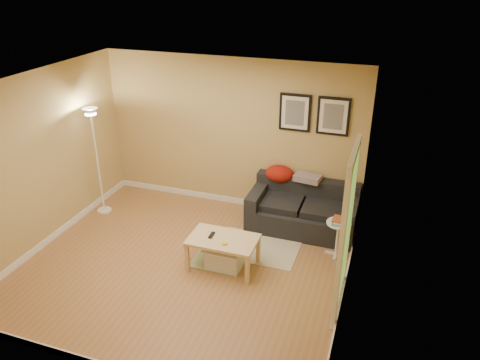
# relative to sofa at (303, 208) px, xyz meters

# --- Properties ---
(floor) EXTENTS (4.50, 4.50, 0.00)m
(floor) POSITION_rel_sofa_xyz_m (-1.38, -1.53, -0.38)
(floor) COLOR #A26B45
(floor) RESTS_ON ground
(ceiling) EXTENTS (4.50, 4.50, 0.00)m
(ceiling) POSITION_rel_sofa_xyz_m (-1.38, -1.53, 2.23)
(ceiling) COLOR white
(ceiling) RESTS_ON wall_back
(wall_back) EXTENTS (4.50, 0.00, 4.50)m
(wall_back) POSITION_rel_sofa_xyz_m (-1.38, 0.47, 0.92)
(wall_back) COLOR tan
(wall_back) RESTS_ON ground
(wall_front) EXTENTS (4.50, 0.00, 4.50)m
(wall_front) POSITION_rel_sofa_xyz_m (-1.38, -3.53, 0.92)
(wall_front) COLOR tan
(wall_front) RESTS_ON ground
(wall_left) EXTENTS (0.00, 4.00, 4.00)m
(wall_left) POSITION_rel_sofa_xyz_m (-3.63, -1.53, 0.92)
(wall_left) COLOR tan
(wall_left) RESTS_ON ground
(wall_right) EXTENTS (0.00, 4.00, 4.00)m
(wall_right) POSITION_rel_sofa_xyz_m (0.87, -1.53, 0.92)
(wall_right) COLOR tan
(wall_right) RESTS_ON ground
(baseboard_back) EXTENTS (4.50, 0.02, 0.10)m
(baseboard_back) POSITION_rel_sofa_xyz_m (-1.38, 0.46, -0.33)
(baseboard_back) COLOR white
(baseboard_back) RESTS_ON ground
(baseboard_left) EXTENTS (0.02, 4.00, 0.10)m
(baseboard_left) POSITION_rel_sofa_xyz_m (-3.62, -1.53, -0.33)
(baseboard_left) COLOR white
(baseboard_left) RESTS_ON ground
(baseboard_right) EXTENTS (0.02, 4.00, 0.10)m
(baseboard_right) POSITION_rel_sofa_xyz_m (0.86, -1.53, -0.33)
(baseboard_right) COLOR white
(baseboard_right) RESTS_ON ground
(sofa) EXTENTS (1.70, 0.90, 0.75)m
(sofa) POSITION_rel_sofa_xyz_m (0.00, 0.00, 0.00)
(sofa) COLOR black
(sofa) RESTS_ON ground
(red_throw) EXTENTS (0.48, 0.36, 0.28)m
(red_throw) POSITION_rel_sofa_xyz_m (-0.48, 0.31, 0.40)
(red_throw) COLOR maroon
(red_throw) RESTS_ON sofa
(plaid_throw) EXTENTS (0.45, 0.32, 0.10)m
(plaid_throw) POSITION_rel_sofa_xyz_m (-0.00, 0.29, 0.41)
(plaid_throw) COLOR tan
(plaid_throw) RESTS_ON sofa
(framed_print_left) EXTENTS (0.50, 0.04, 0.60)m
(framed_print_left) POSITION_rel_sofa_xyz_m (-0.30, 0.45, 1.43)
(framed_print_left) COLOR black
(framed_print_left) RESTS_ON wall_back
(framed_print_right) EXTENTS (0.50, 0.04, 0.60)m
(framed_print_right) POSITION_rel_sofa_xyz_m (0.30, 0.45, 1.43)
(framed_print_right) COLOR black
(framed_print_right) RESTS_ON wall_back
(area_rug) EXTENTS (1.25, 0.85, 0.01)m
(area_rug) POSITION_rel_sofa_xyz_m (-0.52, -0.79, -0.37)
(area_rug) COLOR beige
(area_rug) RESTS_ON ground
(green_runner) EXTENTS (0.70, 0.50, 0.01)m
(green_runner) POSITION_rel_sofa_xyz_m (-0.98, -1.33, -0.37)
(green_runner) COLOR #668C4C
(green_runner) RESTS_ON ground
(coffee_table) EXTENTS (1.04, 0.74, 0.48)m
(coffee_table) POSITION_rel_sofa_xyz_m (-0.83, -1.40, -0.14)
(coffee_table) COLOR #E4BF8B
(coffee_table) RESTS_ON ground
(remote_control) EXTENTS (0.06, 0.16, 0.02)m
(remote_control) POSITION_rel_sofa_xyz_m (-1.01, -1.39, 0.11)
(remote_control) COLOR black
(remote_control) RESTS_ON coffee_table
(tape_roll) EXTENTS (0.07, 0.07, 0.03)m
(tape_roll) POSITION_rel_sofa_xyz_m (-0.76, -1.53, 0.12)
(tape_roll) COLOR yellow
(tape_roll) RESTS_ON coffee_table
(storage_bin) EXTENTS (0.50, 0.37, 0.31)m
(storage_bin) POSITION_rel_sofa_xyz_m (-0.82, -1.39, -0.22)
(storage_bin) COLOR white
(storage_bin) RESTS_ON ground
(side_table) EXTENTS (0.36, 0.36, 0.55)m
(side_table) POSITION_rel_sofa_xyz_m (0.64, -0.57, -0.10)
(side_table) COLOR white
(side_table) RESTS_ON ground
(book_stack) EXTENTS (0.24, 0.28, 0.07)m
(book_stack) POSITION_rel_sofa_xyz_m (0.64, -0.58, 0.21)
(book_stack) COLOR teal
(book_stack) RESTS_ON side_table
(floor_lamp) EXTENTS (0.24, 0.24, 1.86)m
(floor_lamp) POSITION_rel_sofa_xyz_m (-3.38, -0.56, 0.50)
(floor_lamp) COLOR white
(floor_lamp) RESTS_ON ground
(doorway) EXTENTS (0.12, 1.01, 2.13)m
(doorway) POSITION_rel_sofa_xyz_m (0.82, -1.68, 0.65)
(doorway) COLOR white
(doorway) RESTS_ON ground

